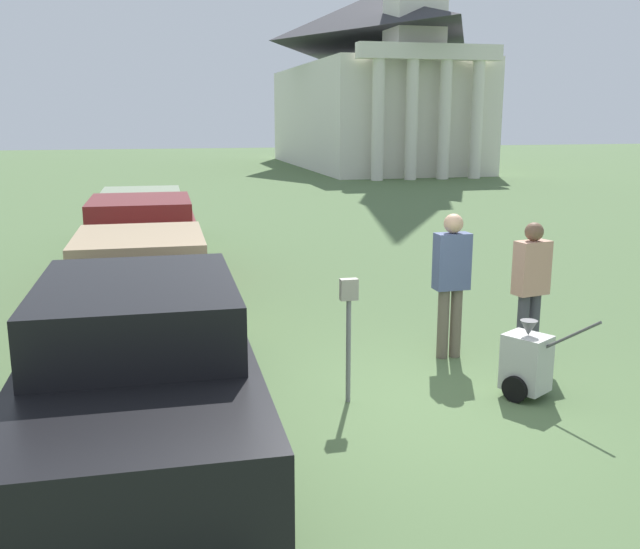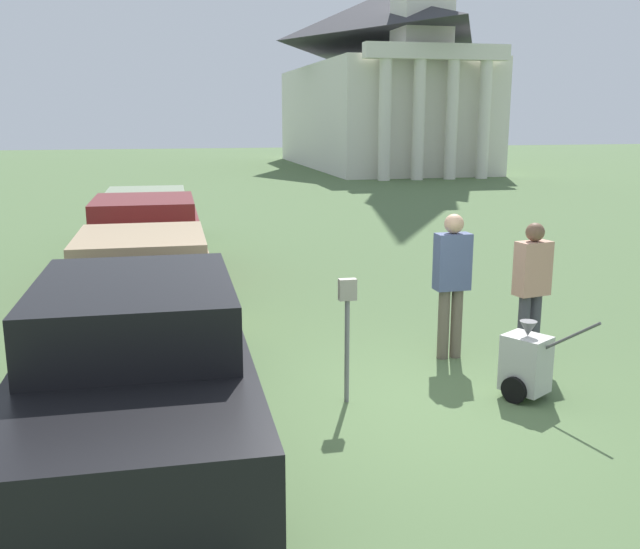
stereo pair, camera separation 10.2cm
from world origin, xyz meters
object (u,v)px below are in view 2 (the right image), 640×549
(person_supervisor, at_px, (532,283))
(parked_car_maroon, at_px, (146,242))
(person_worker, at_px, (452,277))
(equipment_cart, at_px, (526,363))
(parked_car_sage, at_px, (148,221))
(church, at_px, (380,71))
(parking_meter, at_px, (347,317))
(parked_car_tan, at_px, (144,288))
(parked_car_black, at_px, (139,363))

(person_supervisor, bearing_deg, parked_car_maroon, -60.72)
(person_worker, xyz_separation_m, equipment_cart, (0.27, -1.39, -0.64))
(parked_car_sage, bearing_deg, parked_car_maroon, -88.83)
(parked_car_maroon, relative_size, church, 0.21)
(equipment_cart, height_order, church, church)
(parked_car_maroon, xyz_separation_m, parking_meter, (2.07, -6.08, 0.20))
(parking_meter, bearing_deg, parked_car_tan, 126.38)
(parked_car_tan, relative_size, equipment_cart, 4.79)
(parked_car_black, relative_size, parked_car_sage, 1.13)
(parked_car_tan, bearing_deg, parked_car_black, -88.83)
(parked_car_black, distance_m, church, 36.25)
(parked_car_sage, height_order, church, church)
(parking_meter, distance_m, person_supervisor, 2.61)
(equipment_cart, distance_m, church, 35.07)
(parking_meter, xyz_separation_m, equipment_cart, (1.86, -0.32, -0.53))
(parked_car_sage, height_order, equipment_cart, parked_car_sage)
(parked_car_sage, bearing_deg, parking_meter, -76.55)
(person_supervisor, bearing_deg, parked_car_tan, -35.49)
(parked_car_black, relative_size, person_supervisor, 3.13)
(parked_car_maroon, xyz_separation_m, parked_car_sage, (-0.00, 3.42, -0.10))
(parked_car_black, xyz_separation_m, church, (12.89, 33.56, 4.65))
(parked_car_tan, distance_m, church, 33.35)
(church, bearing_deg, equipment_cart, -104.96)
(parked_car_black, height_order, equipment_cart, parked_car_black)
(parking_meter, bearing_deg, parked_car_maroon, 108.79)
(person_supervisor, bearing_deg, parked_car_sage, -73.78)
(person_supervisor, distance_m, equipment_cart, 1.39)
(parked_car_sage, relative_size, person_supervisor, 2.77)
(parked_car_tan, bearing_deg, church, 68.19)
(parked_car_tan, height_order, church, church)
(equipment_cart, bearing_deg, parking_meter, 139.26)
(parked_car_sage, height_order, person_supervisor, person_supervisor)
(parked_car_black, height_order, person_worker, person_worker)
(person_supervisor, height_order, equipment_cart, person_supervisor)
(parked_car_sage, relative_size, equipment_cart, 4.72)
(parked_car_black, distance_m, parked_car_maroon, 6.44)
(parked_car_maroon, xyz_separation_m, person_supervisor, (4.57, -5.32, 0.24))
(parked_car_sage, distance_m, church, 27.40)
(parked_car_tan, relative_size, person_supervisor, 2.81)
(parking_meter, distance_m, equipment_cart, 1.97)
(parked_car_sage, xyz_separation_m, equipment_cart, (3.93, -9.83, -0.24))
(person_supervisor, xyz_separation_m, church, (8.33, 32.45, 4.40))
(person_worker, xyz_separation_m, church, (9.23, 32.15, 4.34))
(parked_car_sage, bearing_deg, person_supervisor, -61.25)
(parked_car_tan, xyz_separation_m, parked_car_maroon, (0.00, 3.27, 0.06))
(parked_car_sage, bearing_deg, parked_car_black, -88.83)
(person_supervisor, bearing_deg, church, -115.75)
(parked_car_black, relative_size, equipment_cart, 5.32)
(person_supervisor, bearing_deg, equipment_cart, 48.54)
(parked_car_sage, xyz_separation_m, person_worker, (3.67, -8.44, 0.40))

